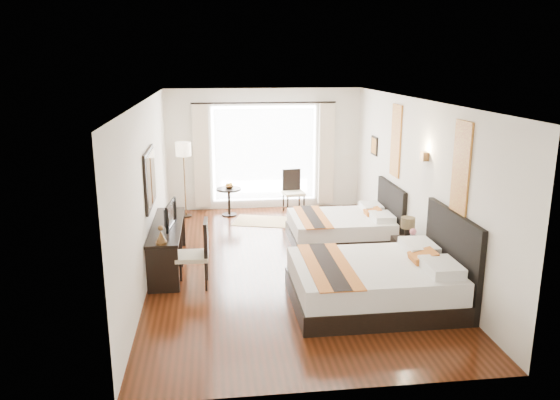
{
  "coord_description": "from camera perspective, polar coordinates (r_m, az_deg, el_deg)",
  "views": [
    {
      "loc": [
        -1.18,
        -8.78,
        3.43
      ],
      "look_at": [
        -0.05,
        0.35,
        1.06
      ],
      "focal_mm": 35.0,
      "sensor_mm": 36.0,
      "label": 1
    }
  ],
  "objects": [
    {
      "name": "side_table",
      "position": [
        12.35,
        -5.34,
        -0.2
      ],
      "size": [
        0.55,
        0.55,
        0.63
      ],
      "primitive_type": "cylinder",
      "color": "black",
      "rests_on": "floor"
    },
    {
      "name": "wall_entry",
      "position": [
        5.55,
        5.73,
        -7.05
      ],
      "size": [
        4.5,
        0.01,
        2.8
      ],
      "primitive_type": "cube",
      "color": "silver",
      "rests_on": "floor"
    },
    {
      "name": "bed_near",
      "position": [
        8.05,
        10.3,
        -8.33
      ],
      "size": [
        2.35,
        1.83,
        1.33
      ],
      "color": "black",
      "rests_on": "floor"
    },
    {
      "name": "window_glass",
      "position": [
        12.74,
        -1.66,
        4.85
      ],
      "size": [
        2.4,
        0.02,
        2.2
      ],
      "primitive_type": "cube",
      "color": "white",
      "rests_on": "wall_window"
    },
    {
      "name": "wall_window",
      "position": [
        12.74,
        -1.67,
        5.31
      ],
      "size": [
        4.5,
        0.01,
        2.8
      ],
      "primitive_type": "cube",
      "color": "silver",
      "rests_on": "floor"
    },
    {
      "name": "floor",
      "position": [
        9.5,
        0.55,
        -6.72
      ],
      "size": [
        4.5,
        7.5,
        0.01
      ],
      "primitive_type": "cube",
      "color": "#321609",
      "rests_on": "ground"
    },
    {
      "name": "wall_sconce",
      "position": [
        9.08,
        14.86,
        4.42
      ],
      "size": [
        0.1,
        0.14,
        0.14
      ],
      "primitive_type": "cube",
      "color": "#4F351C",
      "rests_on": "wall_headboard"
    },
    {
      "name": "desk_chair",
      "position": [
        8.61,
        -8.94,
        -6.86
      ],
      "size": [
        0.51,
        0.51,
        1.06
      ],
      "rotation": [
        0.0,
        0.0,
        3.11
      ],
      "color": "#B8A88E",
      "rests_on": "floor"
    },
    {
      "name": "drape_right",
      "position": [
        12.86,
        4.85,
        4.81
      ],
      "size": [
        0.35,
        0.14,
        2.35
      ],
      "primitive_type": "cube",
      "color": "beige",
      "rests_on": "floor"
    },
    {
      "name": "art_panel_near",
      "position": [
        7.98,
        18.38,
        3.05
      ],
      "size": [
        0.03,
        0.5,
        1.35
      ],
      "primitive_type": "cube",
      "color": "maroon",
      "rests_on": "wall_headboard"
    },
    {
      "name": "jute_rug",
      "position": [
        11.92,
        -1.79,
        -2.22
      ],
      "size": [
        1.42,
        1.15,
        0.01
      ],
      "primitive_type": "cube",
      "rotation": [
        0.0,
        0.0,
        -0.28
      ],
      "color": "tan",
      "rests_on": "floor"
    },
    {
      "name": "art_panel_far",
      "position": [
        10.51,
        12.02,
        6.07
      ],
      "size": [
        0.03,
        0.5,
        1.35
      ],
      "primitive_type": "cube",
      "color": "maroon",
      "rests_on": "wall_headboard"
    },
    {
      "name": "wall_desk",
      "position": [
        9.07,
        -13.63,
        1.14
      ],
      "size": [
        0.01,
        7.5,
        2.8
      ],
      "primitive_type": "cube",
      "color": "silver",
      "rests_on": "floor"
    },
    {
      "name": "window_chair",
      "position": [
        12.55,
        1.41,
        0.04
      ],
      "size": [
        0.51,
        0.51,
        0.98
      ],
      "rotation": [
        0.0,
        0.0,
        -1.45
      ],
      "color": "#B8A88E",
      "rests_on": "floor"
    },
    {
      "name": "mirror_frame",
      "position": [
        9.14,
        -13.45,
        2.21
      ],
      "size": [
        0.04,
        1.25,
        0.95
      ],
      "primitive_type": "cube",
      "color": "black",
      "rests_on": "wall_desk"
    },
    {
      "name": "television",
      "position": [
        9.12,
        -11.77,
        -1.49
      ],
      "size": [
        0.19,
        0.75,
        0.43
      ],
      "primitive_type": "imported",
      "rotation": [
        0.0,
        0.0,
        1.45
      ],
      "color": "black",
      "rests_on": "console_desk"
    },
    {
      "name": "table_lamp",
      "position": [
        9.37,
        13.22,
        -2.49
      ],
      "size": [
        0.24,
        0.24,
        0.38
      ],
      "color": "black",
      "rests_on": "nightstand"
    },
    {
      "name": "wall_headboard",
      "position": [
        9.64,
        13.93,
        1.89
      ],
      "size": [
        0.01,
        7.5,
        2.8
      ],
      "primitive_type": "cube",
      "color": "silver",
      "rests_on": "floor"
    },
    {
      "name": "vase",
      "position": [
        9.23,
        13.69,
        -4.04
      ],
      "size": [
        0.14,
        0.14,
        0.13
      ],
      "primitive_type": "imported",
      "rotation": [
        0.0,
        0.0,
        -0.18
      ],
      "color": "black",
      "rests_on": "nightstand"
    },
    {
      "name": "mirror_glass",
      "position": [
        9.14,
        -13.3,
        2.22
      ],
      "size": [
        0.01,
        1.12,
        0.82
      ],
      "primitive_type": "cube",
      "color": "white",
      "rests_on": "mirror_frame"
    },
    {
      "name": "drape_left",
      "position": [
        12.6,
        -8.21,
        4.51
      ],
      "size": [
        0.35,
        0.14,
        2.35
      ],
      "primitive_type": "cube",
      "color": "beige",
      "rests_on": "floor"
    },
    {
      "name": "console_desk",
      "position": [
        9.43,
        -11.65,
        -4.71
      ],
      "size": [
        0.5,
        2.2,
        0.76
      ],
      "primitive_type": "cube",
      "color": "black",
      "rests_on": "floor"
    },
    {
      "name": "bronze_figurine",
      "position": [
        8.33,
        -12.33,
        -3.68
      ],
      "size": [
        0.19,
        0.19,
        0.26
      ],
      "primitive_type": null,
      "rotation": [
        0.0,
        0.0,
        -0.12
      ],
      "color": "#4F351C",
      "rests_on": "console_desk"
    },
    {
      "name": "sheer_curtain",
      "position": [
        12.68,
        -1.63,
        4.81
      ],
      "size": [
        2.3,
        0.02,
        2.1
      ],
      "primitive_type": "cube",
      "color": "white",
      "rests_on": "wall_window"
    },
    {
      "name": "fruit_bowl",
      "position": [
        12.28,
        -5.33,
        1.36
      ],
      "size": [
        0.25,
        0.25,
        0.05
      ],
      "primitive_type": "imported",
      "rotation": [
        0.0,
        0.0,
        0.2
      ],
      "color": "#402317",
      "rests_on": "side_table"
    },
    {
      "name": "bed_far",
      "position": [
        10.61,
        6.81,
        -2.82
      ],
      "size": [
        2.0,
        1.56,
        1.12
      ],
      "color": "black",
      "rests_on": "floor"
    },
    {
      "name": "nightstand",
      "position": [
        9.44,
        13.17,
        -5.56
      ],
      "size": [
        0.43,
        0.54,
        0.52
      ],
      "primitive_type": "cube",
      "color": "black",
      "rests_on": "floor"
    },
    {
      "name": "floor_lamp",
      "position": [
        12.15,
        -10.05,
        4.75
      ],
      "size": [
        0.34,
        0.34,
        1.68
      ],
      "color": "black",
      "rests_on": "floor"
    },
    {
      "name": "ceiling",
      "position": [
        8.88,
        0.59,
        10.34
      ],
      "size": [
        4.5,
        7.5,
        0.02
      ],
      "primitive_type": "cube",
      "color": "white",
      "rests_on": "wall_headboard"
    }
  ]
}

